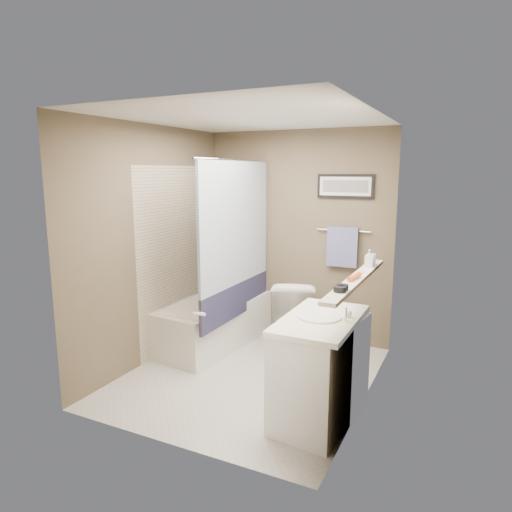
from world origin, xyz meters
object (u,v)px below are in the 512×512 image
at_px(candle_bowl_far, 342,287).
at_px(glass_jar, 371,259).
at_px(candle_bowl_near, 340,289).
at_px(hair_brush_front, 354,277).
at_px(toilet, 294,314).
at_px(vanity, 321,371).
at_px(bathtub, 213,322).
at_px(soap_bottle, 369,258).

bearing_deg(candle_bowl_far, glass_jar, 90.00).
height_order(candle_bowl_near, hair_brush_front, hair_brush_front).
height_order(toilet, glass_jar, glass_jar).
bearing_deg(vanity, bathtub, 152.69).
relative_size(candle_bowl_near, candle_bowl_far, 1.00).
distance_m(bathtub, glass_jar, 2.02).
height_order(vanity, hair_brush_front, hair_brush_front).
bearing_deg(candle_bowl_near, toilet, 121.10).
height_order(candle_bowl_far, glass_jar, glass_jar).
distance_m(bathtub, soap_bottle, 2.04).
distance_m(bathtub, candle_bowl_far, 2.31).
xyz_separation_m(candle_bowl_near, candle_bowl_far, (0.00, 0.06, 0.00)).
relative_size(toilet, candle_bowl_near, 8.85).
bearing_deg(glass_jar, vanity, -102.67).
height_order(bathtub, glass_jar, glass_jar).
bearing_deg(soap_bottle, bathtub, 170.45).
xyz_separation_m(toilet, candle_bowl_far, (0.90, -1.43, 0.74)).
bearing_deg(glass_jar, toilet, 152.85).
bearing_deg(glass_jar, bathtub, 173.39).
distance_m(vanity, hair_brush_front, 0.79).
relative_size(bathtub, soap_bottle, 9.84).
height_order(toilet, hair_brush_front, hair_brush_front).
distance_m(bathtub, candle_bowl_near, 2.34).
bearing_deg(toilet, vanity, 101.39).
xyz_separation_m(vanity, hair_brush_front, (0.19, 0.21, 0.74)).
bearing_deg(vanity, glass_jar, 82.79).
height_order(toilet, candle_bowl_far, candle_bowl_far).
height_order(candle_bowl_near, candle_bowl_far, same).
xyz_separation_m(hair_brush_front, soap_bottle, (0.00, 0.52, 0.05)).
height_order(bathtub, candle_bowl_near, candle_bowl_near).
height_order(bathtub, candle_bowl_far, candle_bowl_far).
bearing_deg(candle_bowl_far, candle_bowl_near, -90.00).
distance_m(candle_bowl_near, glass_jar, 1.03).
bearing_deg(toilet, bathtub, -1.71).
xyz_separation_m(candle_bowl_near, hair_brush_front, (0.00, 0.41, 0.00)).
relative_size(vanity, candle_bowl_near, 10.00).
bearing_deg(bathtub, soap_bottle, -3.56).
height_order(toilet, candle_bowl_near, candle_bowl_near).
distance_m(vanity, glass_jar, 1.14).
height_order(candle_bowl_near, glass_jar, glass_jar).
height_order(hair_brush_front, soap_bottle, soap_bottle).
relative_size(toilet, hair_brush_front, 3.62).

